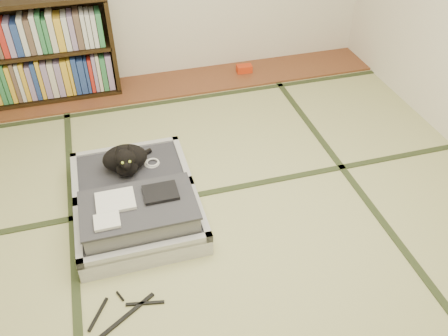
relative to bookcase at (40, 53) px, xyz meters
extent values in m
plane|color=#BBB97C|center=(1.13, -2.07, -0.45)|extent=(4.50, 4.50, 0.00)
cube|color=brown|center=(1.13, -0.07, -0.44)|extent=(4.00, 0.50, 0.02)
cube|color=red|center=(1.87, -0.04, -0.40)|extent=(0.16, 0.10, 0.07)
cube|color=#2D381E|center=(0.13, -2.07, -0.45)|extent=(0.05, 4.50, 0.01)
cube|color=#2D381E|center=(2.13, -2.07, -0.45)|extent=(0.05, 4.50, 0.01)
cube|color=#2D381E|center=(1.13, -1.67, -0.45)|extent=(4.00, 0.05, 0.01)
cube|color=#2D381E|center=(1.13, -0.37, -0.45)|extent=(4.00, 0.05, 0.01)
cube|color=black|center=(0.62, 0.00, 0.02)|extent=(0.04, 0.29, 0.82)
cube|color=black|center=(0.00, 0.00, -0.42)|extent=(1.28, 0.29, 0.04)
cube|color=black|center=(0.00, 0.00, 0.46)|extent=(1.28, 0.29, 0.04)
cube|color=black|center=(0.00, 0.00, 0.02)|extent=(1.22, 0.29, 0.03)
cube|color=black|center=(0.00, 0.14, 0.02)|extent=(1.28, 0.02, 0.82)
cube|color=gray|center=(0.00, -0.02, -0.20)|extent=(1.15, 0.20, 0.35)
cube|color=gray|center=(0.00, -0.02, 0.21)|extent=(1.15, 0.20, 0.31)
cube|color=silver|center=(0.56, -1.96, -0.38)|extent=(0.80, 0.54, 0.14)
cube|color=#32333B|center=(0.56, -1.96, -0.35)|extent=(0.72, 0.45, 0.11)
cube|color=silver|center=(0.56, -2.21, -0.31)|extent=(0.80, 0.04, 0.05)
cube|color=silver|center=(0.56, -1.71, -0.31)|extent=(0.80, 0.04, 0.05)
cube|color=silver|center=(0.18, -1.96, -0.31)|extent=(0.04, 0.54, 0.05)
cube|color=silver|center=(0.95, -1.96, -0.31)|extent=(0.04, 0.54, 0.05)
cube|color=silver|center=(0.56, -1.43, -0.38)|extent=(0.80, 0.54, 0.14)
cube|color=#32333B|center=(0.56, -1.43, -0.35)|extent=(0.72, 0.45, 0.11)
cube|color=silver|center=(0.56, -1.67, -0.31)|extent=(0.80, 0.04, 0.05)
cube|color=silver|center=(0.56, -1.18, -0.31)|extent=(0.80, 0.04, 0.05)
cube|color=silver|center=(0.18, -1.43, -0.31)|extent=(0.04, 0.54, 0.05)
cube|color=silver|center=(0.95, -1.43, -0.31)|extent=(0.04, 0.54, 0.05)
cylinder|color=black|center=(0.56, -1.69, -0.30)|extent=(0.72, 0.03, 0.03)
cube|color=gray|center=(0.56, -1.96, -0.25)|extent=(0.69, 0.42, 0.14)
cube|color=#38373F|center=(0.56, -1.96, -0.17)|extent=(0.71, 0.44, 0.02)
cube|color=silver|center=(0.44, -1.91, -0.15)|extent=(0.24, 0.19, 0.02)
cube|color=black|center=(0.71, -1.91, -0.15)|extent=(0.21, 0.17, 0.02)
cube|color=silver|center=(0.37, -2.07, -0.15)|extent=(0.15, 0.13, 0.02)
cube|color=white|center=(0.33, -2.22, -0.37)|extent=(0.06, 0.01, 0.05)
cube|color=white|center=(0.46, -2.22, -0.39)|extent=(0.05, 0.01, 0.04)
cube|color=orange|center=(0.83, -2.22, -0.37)|extent=(0.05, 0.01, 0.04)
cube|color=#197F33|center=(0.76, -2.22, -0.35)|extent=(0.04, 0.01, 0.03)
ellipsoid|color=black|center=(0.54, -1.43, -0.20)|extent=(0.31, 0.20, 0.19)
ellipsoid|color=black|center=(0.54, -1.52, -0.22)|extent=(0.15, 0.11, 0.11)
ellipsoid|color=black|center=(0.54, -1.55, -0.11)|extent=(0.13, 0.12, 0.13)
sphere|color=black|center=(0.54, -1.60, -0.13)|extent=(0.06, 0.06, 0.06)
cone|color=black|center=(0.51, -1.53, -0.04)|extent=(0.05, 0.06, 0.06)
cone|color=black|center=(0.58, -1.53, -0.04)|extent=(0.05, 0.06, 0.06)
sphere|color=#A5BF33|center=(0.52, -1.61, -0.10)|extent=(0.02, 0.02, 0.02)
sphere|color=#A5BF33|center=(0.57, -1.61, -0.10)|extent=(0.02, 0.02, 0.02)
cylinder|color=black|center=(0.65, -1.33, -0.27)|extent=(0.19, 0.11, 0.03)
torus|color=white|center=(0.72, -1.42, -0.29)|extent=(0.11, 0.11, 0.02)
torus|color=white|center=(0.73, -1.43, -0.28)|extent=(0.09, 0.09, 0.01)
cube|color=black|center=(0.37, -2.54, -0.44)|extent=(0.38, 0.25, 0.01)
cube|color=black|center=(0.24, -2.47, -0.44)|extent=(0.13, 0.19, 0.01)
cube|color=black|center=(0.50, -2.47, -0.44)|extent=(0.22, 0.06, 0.01)
cylinder|color=black|center=(0.37, -2.39, -0.44)|extent=(0.04, 0.07, 0.01)
camera|label=1|loc=(0.50, -4.11, 1.84)|focal=38.00mm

